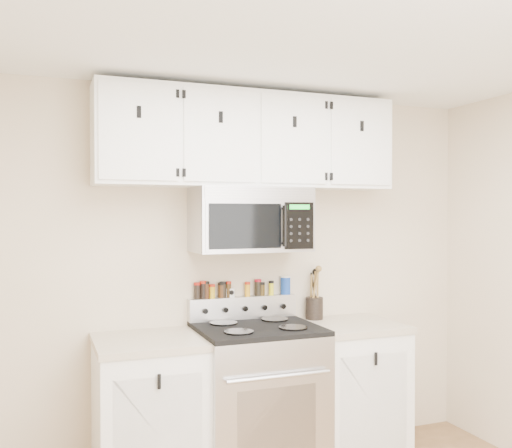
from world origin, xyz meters
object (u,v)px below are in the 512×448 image
Objects in this scene: microwave at (251,219)px; salt_canister at (286,285)px; utensil_crock at (314,306)px; range at (257,398)px.

salt_canister is at bearing 25.99° from microwave.
microwave is 0.82m from utensil_crock.
salt_canister is (0.32, 0.16, -0.47)m from microwave.
salt_canister is at bearing 166.01° from utensil_crock.
microwave is at bearing -168.54° from utensil_crock.
utensil_crock is at bearing 11.46° from microwave.
utensil_crock is (0.52, 0.11, -0.62)m from microwave.
salt_canister is at bearing 41.46° from range.
utensil_crock is 2.82× the size of salt_canister.
microwave is at bearing 89.77° from range.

